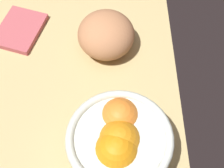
{
  "coord_description": "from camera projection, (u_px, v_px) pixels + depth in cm",
  "views": [
    {
      "loc": [
        -32.24,
        -11.3,
        65.86
      ],
      "look_at": [
        4.76,
        -11.98,
        5.0
      ],
      "focal_mm": 54.06,
      "sensor_mm": 36.0,
      "label": 1
    }
  ],
  "objects": [
    {
      "name": "ground_plane",
      "position": [
        58.0,
        119.0,
        0.74
      ],
      "size": [
        71.54,
        54.35,
        3.0
      ],
      "primitive_type": "cube",
      "color": "tan"
    },
    {
      "name": "bread_loaf",
      "position": [
        106.0,
        35.0,
        0.79
      ],
      "size": [
        15.52,
        15.36,
        9.39
      ],
      "primitive_type": "ellipsoid",
      "rotation": [
        0.0,
        0.0,
        3.3
      ],
      "color": "#BA7A51",
      "rests_on": "ground"
    },
    {
      "name": "napkin_folded",
      "position": [
        20.0,
        30.0,
        0.85
      ],
      "size": [
        15.45,
        13.64,
        1.4
      ],
      "primitive_type": "cube",
      "rotation": [
        0.0,
        0.0,
        -0.33
      ],
      "color": "#B75157",
      "rests_on": "ground"
    },
    {
      "name": "fruit_bowl",
      "position": [
        119.0,
        142.0,
        0.63
      ],
      "size": [
        19.84,
        19.84,
        11.33
      ],
      "color": "silver",
      "rests_on": "ground"
    }
  ]
}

